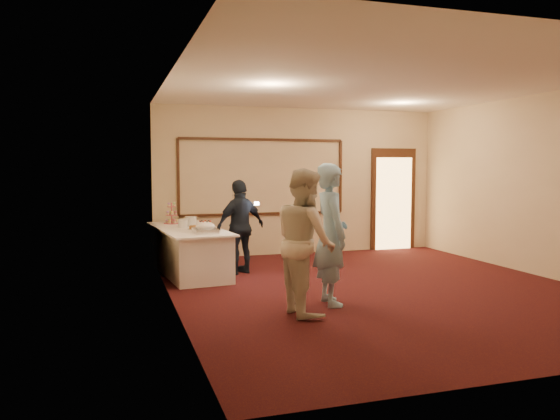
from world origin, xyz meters
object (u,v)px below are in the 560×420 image
(guest, at_px, (240,227))
(woman, at_px, (305,241))
(plate_stack_b, at_px, (191,221))
(tart, at_px, (197,228))
(cupcake_stand, at_px, (172,215))
(plate_stack_a, at_px, (183,223))
(man, at_px, (331,234))
(pavlova_tray, at_px, (205,228))
(buffet_table, at_px, (189,250))

(guest, bearing_deg, woman, 71.79)
(plate_stack_b, height_order, guest, guest)
(tart, bearing_deg, cupcake_stand, 105.81)
(plate_stack_a, bearing_deg, woman, -70.62)
(guest, bearing_deg, man, 83.28)
(pavlova_tray, height_order, tart, pavlova_tray)
(pavlova_tray, bearing_deg, buffet_table, 101.74)
(plate_stack_a, bearing_deg, cupcake_stand, 99.93)
(pavlova_tray, bearing_deg, cupcake_stand, 102.54)
(pavlova_tray, distance_m, cupcake_stand, 1.62)
(man, height_order, guest, man)
(plate_stack_a, distance_m, guest, 1.00)
(pavlova_tray, bearing_deg, guest, 36.14)
(buffet_table, distance_m, plate_stack_b, 0.55)
(cupcake_stand, bearing_deg, guest, -46.46)
(tart, xyz_separation_m, woman, (0.91, -2.72, 0.10))
(pavlova_tray, xyz_separation_m, cupcake_stand, (-0.35, 1.58, 0.07))
(woman, bearing_deg, plate_stack_a, 17.30)
(buffet_table, relative_size, cupcake_stand, 6.20)
(man, bearing_deg, plate_stack_b, 29.39)
(plate_stack_b, relative_size, guest, 0.13)
(plate_stack_a, xyz_separation_m, guest, (0.91, -0.40, -0.05))
(buffet_table, bearing_deg, man, -60.71)
(pavlova_tray, bearing_deg, woman, -68.70)
(buffet_table, xyz_separation_m, plate_stack_a, (-0.07, 0.13, 0.45))
(plate_stack_a, bearing_deg, guest, -23.84)
(pavlova_tray, relative_size, man, 0.28)
(man, xyz_separation_m, guest, (-0.65, 2.38, -0.13))
(plate_stack_b, bearing_deg, plate_stack_a, -136.80)
(buffet_table, xyz_separation_m, woman, (1.02, -2.97, 0.51))
(cupcake_stand, relative_size, man, 0.23)
(plate_stack_a, xyz_separation_m, man, (1.56, -2.79, 0.08))
(pavlova_tray, height_order, man, man)
(tart, distance_m, guest, 0.73)
(plate_stack_a, height_order, woman, woman)
(plate_stack_a, height_order, plate_stack_b, plate_stack_b)
(pavlova_tray, xyz_separation_m, guest, (0.68, 0.50, -0.06))
(tart, xyz_separation_m, guest, (0.73, -0.03, -0.00))
(plate_stack_a, bearing_deg, pavlova_tray, -75.51)
(cupcake_stand, xyz_separation_m, plate_stack_b, (0.27, -0.54, -0.06))
(plate_stack_a, xyz_separation_m, tart, (0.18, -0.37, -0.04))
(cupcake_stand, distance_m, plate_stack_b, 0.61)
(man, distance_m, guest, 2.47)
(plate_stack_b, xyz_separation_m, guest, (0.76, -0.55, -0.06))
(plate_stack_b, height_order, woman, woman)
(buffet_table, relative_size, plate_stack_b, 12.73)
(pavlova_tray, relative_size, woman, 0.29)
(tart, height_order, guest, guest)
(pavlova_tray, distance_m, tart, 0.53)
(plate_stack_b, relative_size, woman, 0.11)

